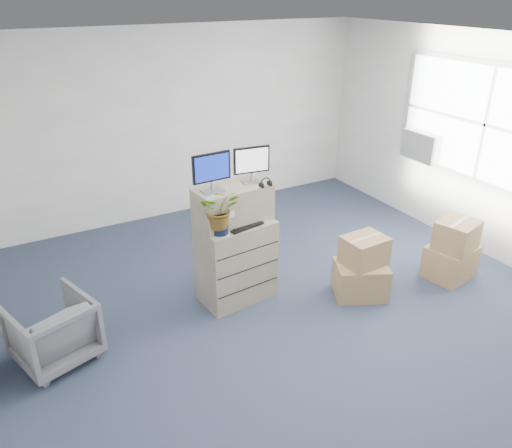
% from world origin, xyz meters
% --- Properties ---
extents(ground, '(7.00, 7.00, 0.00)m').
position_xyz_m(ground, '(0.00, 0.00, 0.00)').
color(ground, '#283149').
rests_on(ground, ground).
extents(wall_back, '(6.00, 0.02, 2.80)m').
position_xyz_m(wall_back, '(0.00, 3.51, 1.40)').
color(wall_back, silver).
rests_on(wall_back, ground).
extents(window, '(0.07, 2.72, 1.52)m').
position_xyz_m(window, '(2.96, 0.50, 1.70)').
color(window, '#959598').
rests_on(window, wall_right).
extents(ac_unit, '(0.24, 0.60, 0.40)m').
position_xyz_m(ac_unit, '(2.87, 1.40, 1.20)').
color(ac_unit, '#B8B8B4').
rests_on(ac_unit, wall_right).
extents(filing_cabinet_lower, '(0.86, 0.57, 0.95)m').
position_xyz_m(filing_cabinet_lower, '(-0.40, 0.88, 0.48)').
color(filing_cabinet_lower, tan).
rests_on(filing_cabinet_lower, ground).
extents(filing_cabinet_upper, '(0.85, 0.48, 0.41)m').
position_xyz_m(filing_cabinet_upper, '(-0.40, 0.92, 1.16)').
color(filing_cabinet_upper, tan).
rests_on(filing_cabinet_upper, filing_cabinet_lower).
extents(monitor_left, '(0.42, 0.17, 0.41)m').
position_xyz_m(monitor_left, '(-0.64, 0.90, 1.59)').
color(monitor_left, '#99999E').
rests_on(monitor_left, filing_cabinet_upper).
extents(monitor_right, '(0.40, 0.18, 0.39)m').
position_xyz_m(monitor_right, '(-0.16, 0.94, 1.58)').
color(monitor_right, '#99999E').
rests_on(monitor_right, filing_cabinet_upper).
extents(headphones, '(0.13, 0.03, 0.13)m').
position_xyz_m(headphones, '(-0.09, 0.77, 1.40)').
color(headphones, black).
rests_on(headphones, filing_cabinet_upper).
extents(keyboard, '(0.43, 0.25, 0.02)m').
position_xyz_m(keyboard, '(-0.35, 0.75, 0.96)').
color(keyboard, black).
rests_on(keyboard, filing_cabinet_lower).
extents(mouse, '(0.09, 0.08, 0.03)m').
position_xyz_m(mouse, '(-0.09, 0.81, 0.97)').
color(mouse, silver).
rests_on(mouse, filing_cabinet_lower).
extents(water_bottle, '(0.06, 0.06, 0.23)m').
position_xyz_m(water_bottle, '(-0.34, 0.91, 1.07)').
color(water_bottle, '#93969B').
rests_on(water_bottle, filing_cabinet_lower).
extents(phone_dock, '(0.05, 0.05, 0.11)m').
position_xyz_m(phone_dock, '(-0.48, 0.94, 0.99)').
color(phone_dock, silver).
rests_on(phone_dock, filing_cabinet_lower).
extents(external_drive, '(0.22, 0.19, 0.05)m').
position_xyz_m(external_drive, '(-0.03, 1.01, 0.98)').
color(external_drive, black).
rests_on(external_drive, filing_cabinet_lower).
extents(tissue_box, '(0.23, 0.14, 0.08)m').
position_xyz_m(tissue_box, '(-0.05, 1.02, 1.05)').
color(tissue_box, '#3D93CF').
rests_on(tissue_box, external_drive).
extents(potted_plant, '(0.50, 0.53, 0.42)m').
position_xyz_m(potted_plant, '(-0.66, 0.71, 1.19)').
color(potted_plant, '#A4BD98').
rests_on(potted_plant, filing_cabinet_lower).
extents(office_chair, '(0.86, 0.83, 0.71)m').
position_xyz_m(office_chair, '(-2.40, 0.79, 0.36)').
color(office_chair, slate).
rests_on(office_chair, ground).
extents(cardboard_boxes, '(1.92, 0.83, 0.77)m').
position_xyz_m(cardboard_boxes, '(1.52, 0.11, 0.34)').
color(cardboard_boxes, olive).
rests_on(cardboard_boxes, ground).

